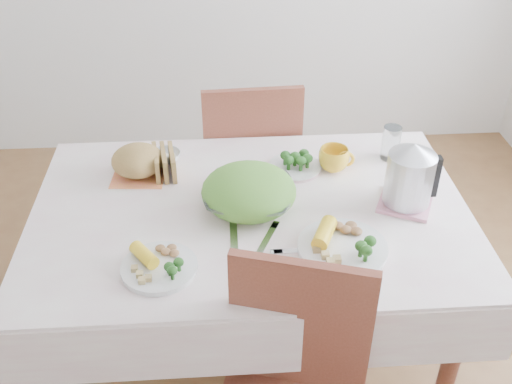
{
  "coord_description": "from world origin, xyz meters",
  "views": [
    {
      "loc": [
        -0.09,
        -1.65,
        1.98
      ],
      "look_at": [
        0.02,
        0.02,
        0.82
      ],
      "focal_mm": 42.0,
      "sensor_mm": 36.0,
      "label": 1
    }
  ],
  "objects": [
    {
      "name": "napkin",
      "position": [
        -0.4,
        0.25,
        0.76
      ],
      "size": [
        0.21,
        0.21,
        0.0
      ],
      "primitive_type": "cube",
      "rotation": [
        0.0,
        0.0,
        -0.08
      ],
      "color": "#EA804B",
      "rests_on": "tablecloth"
    },
    {
      "name": "salad_bowl",
      "position": [
        -0.0,
        0.02,
        0.8
      ],
      "size": [
        0.35,
        0.35,
        0.07
      ],
      "primitive_type": "imported",
      "rotation": [
        0.0,
        0.0,
        -0.15
      ],
      "color": "white",
      "rests_on": "tablecloth"
    },
    {
      "name": "fork_left",
      "position": [
        -0.06,
        -0.11,
        0.76
      ],
      "size": [
        0.03,
        0.21,
        0.0
      ],
      "primitive_type": "cube",
      "rotation": [
        0.0,
        0.0,
        -0.01
      ],
      "color": "silver",
      "rests_on": "tablecloth"
    },
    {
      "name": "knife",
      "position": [
        0.15,
        -0.23,
        0.76
      ],
      "size": [
        0.18,
        0.02,
        0.0
      ],
      "primitive_type": "cube",
      "rotation": [
        0.0,
        0.0,
        1.58
      ],
      "color": "silver",
      "rests_on": "tablecloth"
    },
    {
      "name": "dinner_plate_right",
      "position": [
        0.27,
        -0.24,
        0.77
      ],
      "size": [
        0.4,
        0.4,
        0.02
      ],
      "primitive_type": "cylinder",
      "rotation": [
        0.0,
        0.0,
        -0.77
      ],
      "color": "white",
      "rests_on": "tablecloth"
    },
    {
      "name": "pink_tray",
      "position": [
        0.54,
        -0.01,
        0.77
      ],
      "size": [
        0.23,
        0.23,
        0.01
      ],
      "primitive_type": "cube",
      "rotation": [
        0.0,
        0.0,
        -0.43
      ],
      "color": "#D17F96",
      "rests_on": "tablecloth"
    },
    {
      "name": "fruit_bowl",
      "position": [
        -0.31,
        0.34,
        0.78
      ],
      "size": [
        0.14,
        0.14,
        0.04
      ],
      "primitive_type": "imported",
      "rotation": [
        0.0,
        0.0,
        0.29
      ],
      "color": "white",
      "rests_on": "tablecloth"
    },
    {
      "name": "floor",
      "position": [
        0.0,
        0.0,
        0.0
      ],
      "size": [
        3.6,
        3.6,
        0.0
      ],
      "primitive_type": "plane",
      "color": "brown",
      "rests_on": "ground"
    },
    {
      "name": "broccoli_plate",
      "position": [
        0.18,
        0.25,
        0.77
      ],
      "size": [
        0.25,
        0.25,
        0.02
      ],
      "primitive_type": "cylinder",
      "rotation": [
        0.0,
        0.0,
        0.28
      ],
      "color": "beige",
      "rests_on": "tablecloth"
    },
    {
      "name": "dining_table",
      "position": [
        0.0,
        0.0,
        0.38
      ],
      "size": [
        1.4,
        0.9,
        0.75
      ],
      "primitive_type": "cube",
      "color": "brown",
      "rests_on": "floor"
    },
    {
      "name": "tablecloth",
      "position": [
        0.0,
        0.0,
        0.76
      ],
      "size": [
        1.5,
        1.0,
        0.01
      ],
      "primitive_type": "cube",
      "color": "white",
      "rests_on": "dining_table"
    },
    {
      "name": "dinner_plate_left",
      "position": [
        -0.29,
        -0.29,
        0.77
      ],
      "size": [
        0.29,
        0.29,
        0.02
      ],
      "primitive_type": "cylinder",
      "rotation": [
        0.0,
        0.0,
        0.28
      ],
      "color": "white",
      "rests_on": "tablecloth"
    },
    {
      "name": "chair_far",
      "position": [
        0.03,
        0.73,
        0.46
      ],
      "size": [
        0.46,
        0.46,
        0.96
      ],
      "primitive_type": "cube",
      "rotation": [
        0.0,
        0.0,
        3.19
      ],
      "color": "brown",
      "rests_on": "floor"
    },
    {
      "name": "yellow_mug",
      "position": [
        0.33,
        0.23,
        0.81
      ],
      "size": [
        0.14,
        0.14,
        0.09
      ],
      "primitive_type": "imported",
      "rotation": [
        0.0,
        0.0,
        -0.29
      ],
      "color": "yellow",
      "rests_on": "tablecloth"
    },
    {
      "name": "fork_right",
      "position": [
        0.04,
        -0.17,
        0.76
      ],
      "size": [
        0.09,
        0.17,
        0.0
      ],
      "primitive_type": "cube",
      "rotation": [
        0.0,
        0.0,
        -0.42
      ],
      "color": "silver",
      "rests_on": "tablecloth"
    },
    {
      "name": "glass_tumbler",
      "position": [
        0.56,
        0.3,
        0.83
      ],
      "size": [
        0.09,
        0.09,
        0.13
      ],
      "primitive_type": "cylinder",
      "rotation": [
        0.0,
        0.0,
        -0.25
      ],
      "color": "white",
      "rests_on": "tablecloth"
    },
    {
      "name": "electric_kettle",
      "position": [
        0.54,
        -0.01,
        0.88
      ],
      "size": [
        0.17,
        0.17,
        0.23
      ],
      "primitive_type": "cylinder",
      "rotation": [
        0.0,
        0.0,
        0.03
      ],
      "color": "#B2B5BA",
      "rests_on": "pink_tray"
    },
    {
      "name": "bread_loaf",
      "position": [
        -0.4,
        0.25,
        0.82
      ],
      "size": [
        0.23,
        0.22,
        0.12
      ],
      "primitive_type": "ellipsoid",
      "rotation": [
        0.0,
        0.0,
        0.24
      ],
      "color": "olive",
      "rests_on": "napkin"
    }
  ]
}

